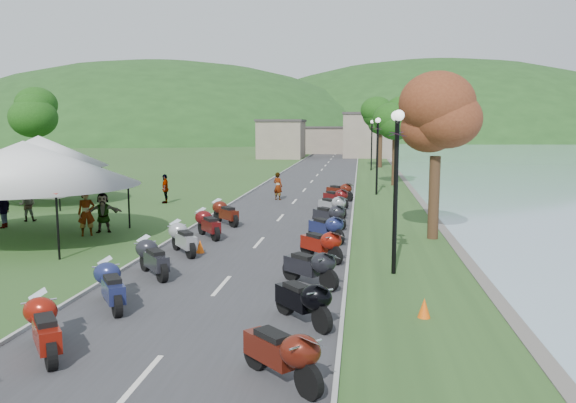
{
  "coord_description": "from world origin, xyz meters",
  "views": [
    {
      "loc": [
        3.91,
        0.67,
        4.64
      ],
      "look_at": [
        0.81,
        24.71,
        1.3
      ],
      "focal_mm": 35.0,
      "sensor_mm": 36.0,
      "label": 1
    }
  ],
  "objects_px": {
    "vendor_tent_main": "(26,191)",
    "pedestrian_c": "(3,228)",
    "pedestrian_a": "(88,236)",
    "pedestrian_b": "(29,221)"
  },
  "relations": [
    {
      "from": "vendor_tent_main",
      "to": "pedestrian_c",
      "type": "distance_m",
      "value": 4.1
    },
    {
      "from": "pedestrian_a",
      "to": "pedestrian_b",
      "type": "distance_m",
      "value": 5.45
    },
    {
      "from": "vendor_tent_main",
      "to": "pedestrian_b",
      "type": "xyz_separation_m",
      "value": [
        -2.6,
        4.11,
        -2.0
      ]
    },
    {
      "from": "vendor_tent_main",
      "to": "pedestrian_b",
      "type": "relative_size",
      "value": 3.81
    },
    {
      "from": "pedestrian_a",
      "to": "pedestrian_b",
      "type": "relative_size",
      "value": 1.21
    },
    {
      "from": "pedestrian_b",
      "to": "pedestrian_c",
      "type": "distance_m",
      "value": 1.79
    },
    {
      "from": "vendor_tent_main",
      "to": "pedestrian_c",
      "type": "xyz_separation_m",
      "value": [
        -2.73,
        2.32,
        -2.0
      ]
    },
    {
      "from": "vendor_tent_main",
      "to": "pedestrian_b",
      "type": "distance_m",
      "value": 5.26
    },
    {
      "from": "pedestrian_a",
      "to": "vendor_tent_main",
      "type": "bearing_deg",
      "value": -179.38
    },
    {
      "from": "pedestrian_b",
      "to": "pedestrian_c",
      "type": "bearing_deg",
      "value": 67.19
    }
  ]
}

